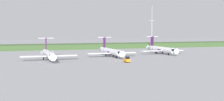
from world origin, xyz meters
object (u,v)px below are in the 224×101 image
at_px(regional_jet_third, 161,49).
at_px(baggage_tug, 127,60).
at_px(antenna_mast, 152,31).
at_px(safety_cone_front_marker, 115,60).
at_px(regional_jet_second, 111,51).
at_px(regional_jet_nearest, 49,54).

relative_size(regional_jet_third, baggage_tug, 9.69).
xyz_separation_m(antenna_mast, baggage_tug, (-38.99, -59.09, -10.55)).
height_order(baggage_tug, safety_cone_front_marker, baggage_tug).
bearing_deg(baggage_tug, antenna_mast, 56.58).
height_order(regional_jet_second, safety_cone_front_marker, regional_jet_second).
bearing_deg(regional_jet_third, antenna_mast, 73.69).
bearing_deg(regional_jet_second, regional_jet_third, 12.80).
xyz_separation_m(regional_jet_nearest, regional_jet_third, (58.69, 13.11, 0.00)).
relative_size(regional_jet_second, antenna_mast, 1.11).
xyz_separation_m(baggage_tug, safety_cone_front_marker, (-2.50, 6.51, -0.73)).
relative_size(regional_jet_second, regional_jet_third, 1.00).
relative_size(regional_jet_second, baggage_tug, 9.69).
bearing_deg(regional_jet_nearest, regional_jet_second, 12.38).
height_order(antenna_mast, baggage_tug, antenna_mast).
bearing_deg(regional_jet_third, regional_jet_nearest, -167.41).
xyz_separation_m(regional_jet_nearest, baggage_tug, (27.81, -18.32, -1.53)).
relative_size(regional_jet_nearest, baggage_tug, 9.69).
height_order(regional_jet_nearest, regional_jet_second, same).
height_order(regional_jet_second, regional_jet_third, same).
bearing_deg(regional_jet_nearest, regional_jet_third, 12.59).
height_order(regional_jet_nearest, antenna_mast, antenna_mast).
relative_size(regional_jet_third, safety_cone_front_marker, 56.36).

